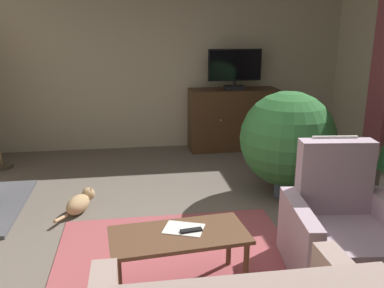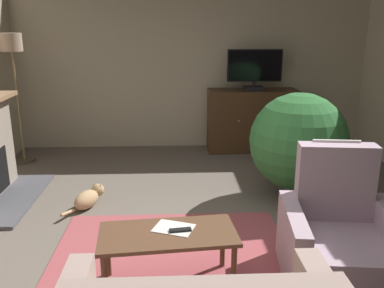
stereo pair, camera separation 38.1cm
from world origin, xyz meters
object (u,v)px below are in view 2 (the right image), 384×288
Objects in this scene: coffee_table at (168,239)px; cat at (88,198)px; tv_cabinet at (252,122)px; tv_remote at (180,230)px; potted_plant_tall_palm_by_window at (298,142)px; armchair_beside_cabinet at (339,241)px; floor_lamp at (13,63)px; folded_newspaper at (174,228)px; television at (255,69)px.

cat is at bearing 121.13° from coffee_table.
tv_cabinet is 2.24× the size of cat.
potted_plant_tall_palm_by_window reaches higher than tv_remote.
tv_remote is 1.88m from cat.
cat is (-0.93, 1.54, -0.31)m from coffee_table.
armchair_beside_cabinet is at bearing 2.69° from coffee_table.
tv_remote is 4.10m from floor_lamp.
armchair_beside_cabinet reaches higher than folded_newspaper.
armchair_beside_cabinet is at bearing -89.24° from tv_cabinet.
potted_plant_tall_palm_by_window is at bearing 2.07° from cat.
coffee_table is (-1.33, -3.63, -0.93)m from television.
tv_cabinet is 3.14m from cat.
coffee_table reaches higher than cat.
tv_remote is at bearing -108.61° from tv_cabinet.
folded_newspaper is 1.34m from armchair_beside_cabinet.
tv_remote is at bearing -54.24° from floor_lamp.
armchair_beside_cabinet is 0.84× the size of potted_plant_tall_palm_by_window.
armchair_beside_cabinet reaches higher than cat.
television is 5.06× the size of tv_remote.
floor_lamp reaches higher than coffee_table.
tv_cabinet reaches higher than coffee_table.
potted_plant_tall_palm_by_window is at bearing -23.45° from floor_lamp.
tv_cabinet reaches higher than tv_remote.
folded_newspaper is 2.14m from potted_plant_tall_palm_by_window.
coffee_table is at bearing -177.31° from armchair_beside_cabinet.
floor_lamp is at bearing 127.42° from cat.
cat is (-2.41, -0.09, -0.61)m from potted_plant_tall_palm_by_window.
tv_remote is 0.09× the size of floor_lamp.
tv_remote reaches higher than folded_newspaper.
armchair_beside_cabinet is at bearing -41.32° from floor_lamp.
folded_newspaper is at bearing 53.87° from coffee_table.
armchair_beside_cabinet is 1.68× the size of cat.
tv_cabinet is at bearing 7.07° from floor_lamp.
coffee_table is 6.46× the size of tv_remote.
floor_lamp is at bearing 124.55° from coffee_table.
tv_remote is at bearing -56.17° from cat.
coffee_table is at bearing -110.18° from television.
tv_cabinet reaches higher than cat.
television reaches higher than potted_plant_tall_palm_by_window.
tv_cabinet is 1.66× the size of television.
television is (0.00, -0.05, 0.87)m from tv_cabinet.
tv_cabinet is at bearing 91.34° from folded_newspaper.
coffee_table is at bearing -132.30° from potted_plant_tall_palm_by_window.
tv_cabinet is 0.87m from television.
floor_lamp reaches higher than armchair_beside_cabinet.
television is at bearing 69.82° from coffee_table.
tv_cabinet is at bearing 94.15° from potted_plant_tall_palm_by_window.
potted_plant_tall_palm_by_window is 0.68× the size of floor_lamp.
television reaches higher than folded_newspaper.
coffee_table is 1.71× the size of cat.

